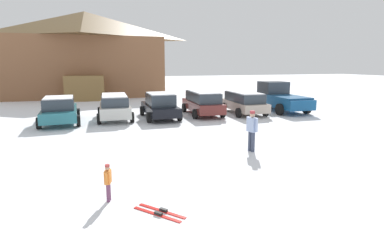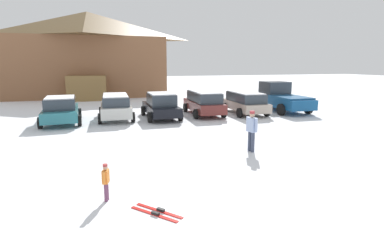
{
  "view_description": "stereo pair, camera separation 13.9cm",
  "coord_description": "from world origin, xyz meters",
  "px_view_note": "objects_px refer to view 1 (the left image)",
  "views": [
    {
      "loc": [
        -3.49,
        -4.57,
        3.52
      ],
      "look_at": [
        0.61,
        7.98,
        1.25
      ],
      "focal_mm": 28.0,
      "sensor_mm": 36.0,
      "label": 1
    },
    {
      "loc": [
        -3.36,
        -4.62,
        3.52
      ],
      "look_at": [
        0.61,
        7.98,
        1.25
      ],
      "focal_mm": 28.0,
      "sensor_mm": 36.0,
      "label": 2
    }
  ],
  "objects_px": {
    "parked_black_sedan": "(160,106)",
    "parked_maroon_van": "(203,102)",
    "parked_silver_wagon": "(115,106)",
    "pair_of_skis": "(160,212)",
    "skier_adult_in_blue_parka": "(252,129)",
    "parked_teal_hatchback": "(60,110)",
    "parked_beige_suv": "(244,102)",
    "skier_child_in_orange_jacket": "(108,180)",
    "ski_lodge": "(86,53)",
    "pickup_truck": "(279,97)"
  },
  "relations": [
    {
      "from": "parked_silver_wagon",
      "to": "skier_adult_in_blue_parka",
      "type": "relative_size",
      "value": 2.66
    },
    {
      "from": "parked_teal_hatchback",
      "to": "parked_black_sedan",
      "type": "bearing_deg",
      "value": -1.91
    },
    {
      "from": "parked_silver_wagon",
      "to": "pair_of_skis",
      "type": "bearing_deg",
      "value": -89.29
    },
    {
      "from": "parked_black_sedan",
      "to": "parked_beige_suv",
      "type": "xyz_separation_m",
      "value": [
        6.05,
        -0.07,
        0.01
      ]
    },
    {
      "from": "parked_silver_wagon",
      "to": "parked_beige_suv",
      "type": "xyz_separation_m",
      "value": [
        8.88,
        -0.55,
        -0.02
      ]
    },
    {
      "from": "skier_adult_in_blue_parka",
      "to": "parked_beige_suv",
      "type": "bearing_deg",
      "value": 64.19
    },
    {
      "from": "parked_maroon_van",
      "to": "parked_teal_hatchback",
      "type": "bearing_deg",
      "value": -178.63
    },
    {
      "from": "parked_black_sedan",
      "to": "parked_beige_suv",
      "type": "distance_m",
      "value": 6.05
    },
    {
      "from": "pair_of_skis",
      "to": "ski_lodge",
      "type": "bearing_deg",
      "value": 93.77
    },
    {
      "from": "skier_adult_in_blue_parka",
      "to": "pickup_truck",
      "type": "bearing_deg",
      "value": 50.8
    },
    {
      "from": "parked_maroon_van",
      "to": "pair_of_skis",
      "type": "height_order",
      "value": "parked_maroon_van"
    },
    {
      "from": "ski_lodge",
      "to": "pickup_truck",
      "type": "xyz_separation_m",
      "value": [
        13.96,
        -16.93,
        -3.69
      ]
    },
    {
      "from": "parked_silver_wagon",
      "to": "pair_of_skis",
      "type": "relative_size",
      "value": 3.63
    },
    {
      "from": "parked_teal_hatchback",
      "to": "pair_of_skis",
      "type": "distance_m",
      "value": 13.1
    },
    {
      "from": "skier_child_in_orange_jacket",
      "to": "pair_of_skis",
      "type": "relative_size",
      "value": 0.81
    },
    {
      "from": "parked_beige_suv",
      "to": "pair_of_skis",
      "type": "bearing_deg",
      "value": -125.2
    },
    {
      "from": "parked_beige_suv",
      "to": "parked_silver_wagon",
      "type": "bearing_deg",
      "value": 176.43
    },
    {
      "from": "parked_black_sedan",
      "to": "parked_beige_suv",
      "type": "bearing_deg",
      "value": -0.67
    },
    {
      "from": "parked_silver_wagon",
      "to": "skier_child_in_orange_jacket",
      "type": "bearing_deg",
      "value": -94.63
    },
    {
      "from": "parked_teal_hatchback",
      "to": "parked_maroon_van",
      "type": "distance_m",
      "value": 9.16
    },
    {
      "from": "ski_lodge",
      "to": "pair_of_skis",
      "type": "bearing_deg",
      "value": -86.23
    },
    {
      "from": "parked_silver_wagon",
      "to": "pickup_truck",
      "type": "height_order",
      "value": "pickup_truck"
    },
    {
      "from": "pair_of_skis",
      "to": "pickup_truck",
      "type": "bearing_deg",
      "value": 47.15
    },
    {
      "from": "ski_lodge",
      "to": "parked_black_sedan",
      "type": "bearing_deg",
      "value": -75.07
    },
    {
      "from": "pair_of_skis",
      "to": "skier_child_in_orange_jacket",
      "type": "bearing_deg",
      "value": 136.68
    },
    {
      "from": "skier_adult_in_blue_parka",
      "to": "pair_of_skis",
      "type": "xyz_separation_m",
      "value": [
        -4.63,
        -3.9,
        -0.92
      ]
    },
    {
      "from": "parked_maroon_van",
      "to": "pickup_truck",
      "type": "relative_size",
      "value": 0.85
    },
    {
      "from": "skier_adult_in_blue_parka",
      "to": "parked_black_sedan",
      "type": "bearing_deg",
      "value": 102.87
    },
    {
      "from": "parked_silver_wagon",
      "to": "parked_black_sedan",
      "type": "height_order",
      "value": "parked_black_sedan"
    },
    {
      "from": "parked_beige_suv",
      "to": "skier_child_in_orange_jacket",
      "type": "bearing_deg",
      "value": -131.04
    },
    {
      "from": "skier_adult_in_blue_parka",
      "to": "parked_silver_wagon",
      "type": "bearing_deg",
      "value": 117.95
    },
    {
      "from": "parked_teal_hatchback",
      "to": "skier_child_in_orange_jacket",
      "type": "bearing_deg",
      "value": -79.02
    },
    {
      "from": "skier_child_in_orange_jacket",
      "to": "pickup_truck",
      "type": "bearing_deg",
      "value": 42.15
    },
    {
      "from": "ski_lodge",
      "to": "parked_beige_suv",
      "type": "relative_size",
      "value": 3.72
    },
    {
      "from": "skier_adult_in_blue_parka",
      "to": "skier_child_in_orange_jacket",
      "type": "xyz_separation_m",
      "value": [
        -5.75,
        -2.84,
        -0.38
      ]
    },
    {
      "from": "parked_black_sedan",
      "to": "parked_maroon_van",
      "type": "bearing_deg",
      "value": 7.69
    },
    {
      "from": "parked_black_sedan",
      "to": "parked_maroon_van",
      "type": "distance_m",
      "value": 3.14
    },
    {
      "from": "parked_teal_hatchback",
      "to": "parked_maroon_van",
      "type": "height_order",
      "value": "parked_maroon_van"
    },
    {
      "from": "skier_child_in_orange_jacket",
      "to": "pair_of_skis",
      "type": "bearing_deg",
      "value": -43.32
    },
    {
      "from": "parked_maroon_van",
      "to": "parked_black_sedan",
      "type": "bearing_deg",
      "value": -172.31
    },
    {
      "from": "parked_silver_wagon",
      "to": "parked_maroon_van",
      "type": "bearing_deg",
      "value": -0.61
    },
    {
      "from": "parked_black_sedan",
      "to": "skier_adult_in_blue_parka",
      "type": "xyz_separation_m",
      "value": [
        1.95,
        -8.54,
        0.1
      ]
    },
    {
      "from": "parked_maroon_van",
      "to": "parked_silver_wagon",
      "type": "bearing_deg",
      "value": 179.39
    },
    {
      "from": "parked_silver_wagon",
      "to": "pickup_truck",
      "type": "bearing_deg",
      "value": 0.02
    },
    {
      "from": "parked_black_sedan",
      "to": "skier_adult_in_blue_parka",
      "type": "relative_size",
      "value": 2.68
    },
    {
      "from": "parked_black_sedan",
      "to": "parked_maroon_van",
      "type": "relative_size",
      "value": 0.94
    },
    {
      "from": "parked_silver_wagon",
      "to": "skier_adult_in_blue_parka",
      "type": "bearing_deg",
      "value": -62.05
    },
    {
      "from": "ski_lodge",
      "to": "parked_maroon_van",
      "type": "bearing_deg",
      "value": -65.48
    },
    {
      "from": "parked_maroon_van",
      "to": "skier_adult_in_blue_parka",
      "type": "relative_size",
      "value": 2.86
    },
    {
      "from": "parked_teal_hatchback",
      "to": "skier_adult_in_blue_parka",
      "type": "relative_size",
      "value": 2.75
    }
  ]
}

